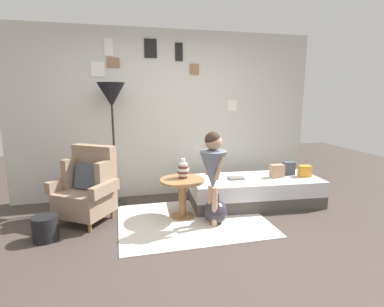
{
  "coord_description": "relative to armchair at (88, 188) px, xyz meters",
  "views": [
    {
      "loc": [
        -0.79,
        -2.86,
        1.62
      ],
      "look_at": [
        0.15,
        0.95,
        0.85
      ],
      "focal_mm": 28.21,
      "sensor_mm": 36.0,
      "label": 1
    }
  ],
  "objects": [
    {
      "name": "ground_plane",
      "position": [
        1.2,
        -1.08,
        -0.44
      ],
      "size": [
        12.0,
        12.0,
        0.0
      ],
      "primitive_type": "plane",
      "color": "#423833"
    },
    {
      "name": "gallery_wall",
      "position": [
        1.2,
        0.87,
        0.87
      ],
      "size": [
        4.8,
        0.12,
        2.6
      ],
      "color": "beige",
      "rests_on": "ground"
    },
    {
      "name": "rug",
      "position": [
        1.3,
        -0.35,
        -0.43
      ],
      "size": [
        1.88,
        1.47,
        0.01
      ],
      "primitive_type": "cube",
      "color": "silver",
      "rests_on": "ground"
    },
    {
      "name": "armchair",
      "position": [
        0.0,
        0.0,
        0.0
      ],
      "size": [
        0.9,
        0.85,
        0.97
      ],
      "color": "olive",
      "rests_on": "ground"
    },
    {
      "name": "daybed",
      "position": [
        2.36,
        0.03,
        -0.24
      ],
      "size": [
        1.95,
        0.94,
        0.4
      ],
      "color": "#4C4742",
      "rests_on": "ground"
    },
    {
      "name": "pillow_head",
      "position": [
        3.13,
        -0.06,
        0.04
      ],
      "size": [
        0.19,
        0.14,
        0.17
      ],
      "primitive_type": "cube",
      "rotation": [
        0.0,
        0.0,
        -0.15
      ],
      "color": "orange",
      "rests_on": "daybed"
    },
    {
      "name": "pillow_mid",
      "position": [
        2.95,
        0.1,
        0.06
      ],
      "size": [
        0.18,
        0.14,
        0.2
      ],
      "primitive_type": "cube",
      "rotation": [
        0.0,
        0.0,
        -0.14
      ],
      "color": "#474C56",
      "rests_on": "daybed"
    },
    {
      "name": "pillow_back",
      "position": [
        2.7,
        0.01,
        0.06
      ],
      "size": [
        0.2,
        0.13,
        0.19
      ],
      "primitive_type": "cube",
      "rotation": [
        0.0,
        0.0,
        0.03
      ],
      "color": "tan",
      "rests_on": "daybed"
    },
    {
      "name": "side_table",
      "position": [
        1.2,
        -0.2,
        -0.06
      ],
      "size": [
        0.59,
        0.59,
        0.53
      ],
      "color": "#9E7042",
      "rests_on": "ground"
    },
    {
      "name": "vase_striped",
      "position": [
        1.23,
        -0.14,
        0.2
      ],
      "size": [
        0.15,
        0.15,
        0.26
      ],
      "color": "brown",
      "rests_on": "side_table"
    },
    {
      "name": "floor_lamp",
      "position": [
        0.34,
        0.5,
        1.11
      ],
      "size": [
        0.39,
        0.39,
        1.78
      ],
      "color": "black",
      "rests_on": "ground"
    },
    {
      "name": "person_child",
      "position": [
        1.52,
        -0.54,
        0.33
      ],
      "size": [
        0.34,
        0.34,
        1.19
      ],
      "color": "tan",
      "rests_on": "ground"
    },
    {
      "name": "book_on_daybed",
      "position": [
        2.07,
        0.06,
        -0.02
      ],
      "size": [
        0.24,
        0.18,
        0.03
      ],
      "primitive_type": "cube",
      "rotation": [
        0.0,
        0.0,
        -0.11
      ],
      "color": "slate",
      "rests_on": "daybed"
    },
    {
      "name": "demijohn_near",
      "position": [
        1.57,
        -0.49,
        -0.28
      ],
      "size": [
        0.3,
        0.3,
        0.39
      ],
      "color": "#332D38",
      "rests_on": "ground"
    },
    {
      "name": "magazine_basket",
      "position": [
        -0.43,
        -0.47,
        -0.3
      ],
      "size": [
        0.28,
        0.28,
        0.28
      ],
      "primitive_type": "cylinder",
      "color": "black",
      "rests_on": "ground"
    }
  ]
}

